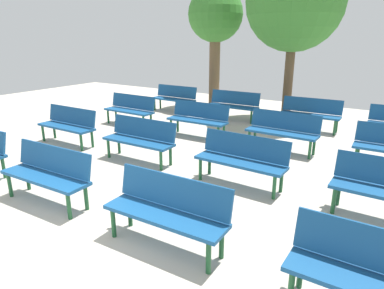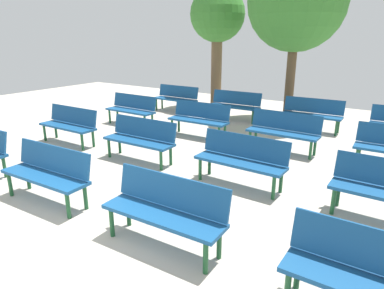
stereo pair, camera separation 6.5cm
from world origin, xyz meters
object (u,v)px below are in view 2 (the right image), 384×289
Objects in this scene: bench_r0_c2 at (166,208)px; bench_r2_c0 at (132,108)px; bench_r3_c2 at (312,112)px; bench_r3_c0 at (176,97)px; bench_r1_c2 at (242,157)px; bench_r2_c2 at (284,129)px; bench_r0_c1 at (48,171)px; tree_1 at (217,17)px; bench_r2_c1 at (199,117)px; bench_r3_c1 at (235,104)px; tree_0 at (297,2)px; bench_r0_c3 at (378,277)px; bench_r1_c1 at (141,137)px; bench_r1_c0 at (70,123)px.

bench_r2_c0 is at bearing 135.08° from bench_r0_c2.
bench_r0_c2 is at bearing -91.80° from bench_r3_c2.
bench_r1_c2 is at bearing -43.39° from bench_r3_c0.
bench_r2_c2 is 0.99× the size of bench_r3_c2.
bench_r0_c1 is 1.01× the size of bench_r1_c2.
bench_r0_c2 is at bearing -63.74° from tree_1.
bench_r0_c2 is at bearing -54.62° from bench_r3_c0.
bench_r2_c1 is 1.01× the size of bench_r2_c2.
bench_r0_c1 is at bearing 179.84° from bench_r0_c2.
bench_r3_c1 is at bearing 119.12° from bench_r1_c2.
tree_0 reaches higher than bench_r0_c1.
bench_r1_c2 and bench_r3_c1 have the same top height.
bench_r2_c1 and bench_r3_c0 have the same top height.
bench_r3_c2 is at bearing -21.53° from tree_1.
bench_r3_c0 is (-4.63, 6.49, 0.00)m from bench_r0_c2.
bench_r0_c3 and bench_r2_c1 have the same top height.
bench_r2_c2 is 5.02m from bench_r3_c0.
bench_r3_c1 is 3.49m from tree_1.
bench_r1_c1 and bench_r3_c2 have the same top height.
bench_r2_c0 is 0.99× the size of bench_r2_c1.
tree_1 is (-1.74, 8.19, 2.63)m from bench_r0_c1.
tree_0 is (1.34, 0.99, 2.92)m from bench_r3_c1.
bench_r1_c2 is at bearing 0.44° from bench_r1_c0.
bench_r0_c3 and bench_r3_c1 have the same top height.
bench_r2_c0 is at bearing -179.92° from bench_r2_c1.
bench_r0_c2 is 6.55m from bench_r3_c2.
bench_r2_c1 is 1.00× the size of bench_r3_c1.
bench_r0_c3 is at bearing -72.26° from bench_r3_c2.
bench_r0_c1 is 2.27m from bench_r0_c2.
bench_r0_c3 is 7.18m from bench_r1_c0.
bench_r3_c0 is at bearing 155.84° from bench_r2_c2.
bench_r1_c1 is 1.00× the size of bench_r1_c2.
bench_r3_c0 is at bearing 178.60° from bench_r3_c2.
bench_r0_c2 is at bearing -63.91° from bench_r2_c1.
bench_r0_c3 and bench_r1_c1 have the same top height.
bench_r1_c0 and bench_r1_c1 have the same top height.
bench_r0_c2 is 1.01× the size of bench_r0_c3.
bench_r0_c2 is at bearing -88.41° from bench_r1_c2.
bench_r0_c1 is at bearing -110.70° from bench_r3_c2.
bench_r1_c0 is 1.00× the size of bench_r2_c0.
bench_r1_c0 is at bearing -137.48° from bench_r3_c2.
bench_r0_c3 is at bearing -43.01° from bench_r3_c0.
tree_1 reaches higher than bench_r0_c1.
bench_r2_c1 is at bearing 87.51° from bench_r1_c1.
tree_0 is at bearing 56.06° from bench_r1_c0.
bench_r2_c2 is at bearing -44.64° from bench_r3_c1.
bench_r1_c0 and bench_r2_c2 have the same top height.
bench_r1_c0 is 1.00× the size of bench_r1_c1.
bench_r0_c1 is 1.01× the size of bench_r2_c0.
bench_r2_c2 is 2.17m from bench_r3_c2.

